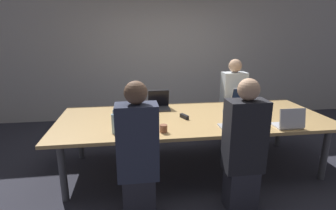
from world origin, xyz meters
TOP-DOWN VIEW (x-y plane):
  - ground_plane at (0.00, 0.00)m, footprint 24.00×24.00m
  - curtain_wall at (0.00, 2.43)m, footprint 12.00×0.06m
  - conference_table at (0.00, 0.00)m, footprint 3.55×1.42m
  - laptop_far_midleft at (-0.41, 0.47)m, footprint 0.31×0.27m
  - laptop_near_left at (-0.74, -0.57)m, footprint 0.31×0.24m
  - person_near_left at (-0.77, -0.92)m, footprint 0.40×0.24m
  - cup_near_left at (-0.47, -0.50)m, footprint 0.09×0.09m
  - bottle_near_left at (-1.01, -0.46)m, footprint 0.07×0.07m
  - laptop_far_right at (0.95, 0.55)m, footprint 0.37×0.25m
  - person_far_right at (0.92, 0.91)m, footprint 0.40×0.24m
  - laptop_near_midright at (0.38, -0.52)m, footprint 0.35×0.25m
  - person_near_midright at (0.31, -0.93)m, footprint 0.40×0.24m
  - laptop_near_right at (1.02, -0.57)m, footprint 0.31×0.24m
  - stapler at (-0.13, -0.04)m, footprint 0.10×0.15m

SIDE VIEW (x-z plane):
  - ground_plane at x=0.00m, z-range 0.00..0.00m
  - person_near_midright at x=0.31m, z-range -0.02..1.40m
  - person_near_left at x=-0.77m, z-range -0.02..1.40m
  - person_far_right at x=0.92m, z-range -0.02..1.40m
  - conference_table at x=0.00m, z-range 0.32..1.07m
  - stapler at x=-0.13m, z-range 0.75..0.80m
  - cup_near_left at x=-0.47m, z-range 0.75..0.84m
  - laptop_far_right at x=0.95m, z-range 0.70..0.94m
  - laptop_near_midright at x=0.38m, z-range 0.70..0.95m
  - laptop_near_left at x=-0.74m, z-range 0.70..0.95m
  - laptop_near_right at x=1.02m, z-range 0.70..0.95m
  - laptop_far_midleft at x=-0.41m, z-range 0.69..0.96m
  - bottle_near_left at x=-1.01m, z-range 0.73..1.00m
  - curtain_wall at x=0.00m, z-range 0.00..2.80m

